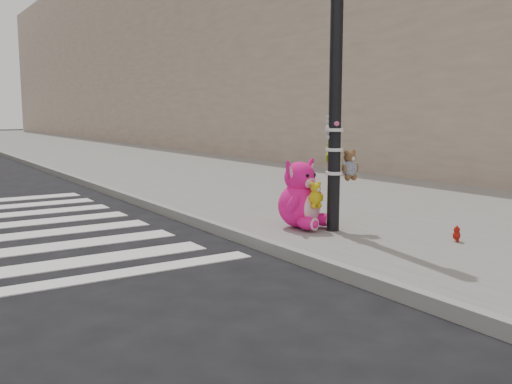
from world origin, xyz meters
TOP-DOWN VIEW (x-y plane):
  - ground at (0.00, 0.00)m, footprint 120.00×120.00m
  - sidewalk_near at (5.00, 10.00)m, footprint 7.00×80.00m
  - curb_edge at (1.55, 10.00)m, footprint 0.12×80.00m
  - bld_near at (10.50, 20.00)m, footprint 5.00×60.00m
  - signal_pole at (2.62, 1.81)m, footprint 0.67×0.48m
  - pink_bunny at (2.36, 2.17)m, footprint 0.72×0.80m
  - red_teddy at (3.40, 0.50)m, footprint 0.16×0.14m

SIDE VIEW (x-z plane):
  - ground at x=0.00m, z-range 0.00..0.00m
  - sidewalk_near at x=5.00m, z-range 0.00..0.14m
  - curb_edge at x=1.55m, z-range -0.01..0.15m
  - red_teddy at x=3.40m, z-range 0.14..0.33m
  - pink_bunny at x=2.36m, z-range 0.05..0.99m
  - signal_pole at x=2.62m, z-range -0.18..3.82m
  - bld_near at x=10.50m, z-range 0.00..10.00m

